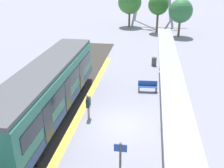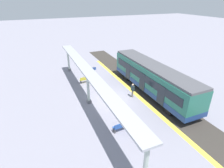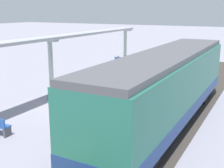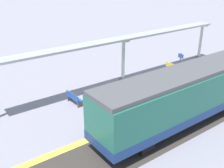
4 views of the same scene
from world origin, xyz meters
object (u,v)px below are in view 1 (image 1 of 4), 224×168
at_px(canopy_pillar_second, 168,103).
at_px(bench_near_end, 148,86).
at_px(train_near_carriage, 48,90).
at_px(platform_info_sign, 120,160).
at_px(passenger_waiting_near_edge, 88,103).
at_px(canopy_pillar_third, 163,51).
at_px(trash_bin, 154,62).

xyz_separation_m(canopy_pillar_second, bench_near_end, (-1.22, 5.44, -1.42)).
relative_size(train_near_carriage, platform_info_sign, 6.19).
distance_m(train_near_carriage, bench_near_end, 7.94).
xyz_separation_m(bench_near_end, passenger_waiting_near_edge, (-3.65, -4.65, 0.60)).
bearing_deg(canopy_pillar_third, train_near_carriage, -126.42).
height_order(train_near_carriage, bench_near_end, train_near_carriage).
distance_m(trash_bin, platform_info_sign, 16.42).
height_order(bench_near_end, trash_bin, bench_near_end).
relative_size(canopy_pillar_second, canopy_pillar_third, 1.00).
bearing_deg(canopy_pillar_second, trash_bin, 93.58).
xyz_separation_m(canopy_pillar_second, trash_bin, (-0.73, 11.69, -1.43)).
bearing_deg(bench_near_end, canopy_pillar_third, 77.07).
height_order(train_near_carriage, trash_bin, train_near_carriage).
distance_m(train_near_carriage, passenger_waiting_near_edge, 2.67).
bearing_deg(platform_info_sign, canopy_pillar_third, 81.92).
height_order(platform_info_sign, passenger_waiting_near_edge, platform_info_sign).
height_order(canopy_pillar_second, trash_bin, canopy_pillar_second).
bearing_deg(train_near_carriage, passenger_waiting_near_edge, 2.61).
relative_size(canopy_pillar_second, trash_bin, 4.30).
xyz_separation_m(trash_bin, passenger_waiting_near_edge, (-4.14, -10.90, 0.62)).
distance_m(bench_near_end, passenger_waiting_near_edge, 5.94).
bearing_deg(bench_near_end, canopy_pillar_second, -77.40).
distance_m(canopy_pillar_second, passenger_waiting_near_edge, 5.00).
relative_size(trash_bin, platform_info_sign, 0.39).
distance_m(train_near_carriage, trash_bin, 12.97).
bearing_deg(platform_info_sign, canopy_pillar_second, 64.83).
xyz_separation_m(canopy_pillar_second, passenger_waiting_near_edge, (-4.87, 0.79, -0.81)).
distance_m(canopy_pillar_second, bench_near_end, 5.75).
relative_size(train_near_carriage, bench_near_end, 8.94).
bearing_deg(train_near_carriage, bench_near_end, 37.51).
bearing_deg(bench_near_end, trash_bin, 85.57).
bearing_deg(canopy_pillar_second, canopy_pillar_third, 90.00).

